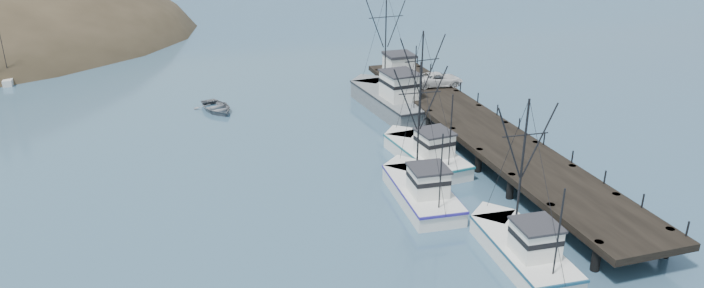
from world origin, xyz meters
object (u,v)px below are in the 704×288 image
Objects in this scene: pier at (479,128)px; trawler_mid at (420,190)px; trawler_far at (424,152)px; motorboat at (217,111)px; work_vessel at (390,99)px; pier_shed at (399,66)px; trawler_near at (521,248)px; pickup_truck at (438,79)px.

trawler_mid is (-9.08, -8.21, -0.87)m from pier.
motorboat is at bearing 130.01° from trawler_far.
work_vessel is (-4.04, 11.70, -0.46)m from pier.
trawler_mid reaches higher than pier_shed.
trawler_near is 15.80m from trawler_far.
trawler_far reaches higher than motorboat.
work_vessel is 18.18m from motorboat.
pickup_truck is (7.49, 13.85, 1.90)m from trawler_far.
trawler_near is 30.70m from pickup_truck.
trawler_mid is (-2.81, 9.34, -0.00)m from trawler_near.
trawler_mid is at bearing -137.89° from pier.
trawler_mid reaches higher than pickup_truck.
trawler_far is 13.60m from work_vessel.
trawler_near is at bearing -98.12° from pier_shed.
pickup_truck is at bearing 75.32° from trawler_near.
motorboat is at bearing 116.48° from trawler_mid.
pier reaches higher than motorboat.
trawler_mid is at bearing 159.97° from pickup_truck.
pier is at bearing -84.83° from pier_shed.
trawler_mid is 27.84m from motorboat.
trawler_mid is 2.06× the size of pickup_truck.
pickup_truck is at bearing -27.85° from motorboat.
work_vessel is 2.83× the size of pickup_truck.
motorboat is (-15.49, 18.46, -0.82)m from trawler_far.
trawler_near is 0.93× the size of trawler_far.
motorboat is (-20.02, 0.57, -3.42)m from pier_shed.
pier_shed is at bearing 81.88° from trawler_near.
trawler_far is 2.15× the size of motorboat.
trawler_far is (0.28, 15.79, 0.00)m from trawler_near.
trawler_far is (-5.99, -1.76, -0.87)m from pier.
work_vessel reaches higher than trawler_far.
pickup_truck reaches higher than motorboat.
trawler_far reaches higher than pier.
work_vessel is at bearing 75.81° from trawler_mid.
pickup_truck is at bearing -53.74° from pier_shed.
pier is 18.66m from trawler_near.
trawler_far is at bearing -66.51° from motorboat.
work_vessel is at bearing 101.55° from pickup_truck.
pier is 3.00× the size of work_vessel.
work_vessel reaches higher than pier_shed.
pier_shed is 0.62× the size of pickup_truck.
pickup_truck is at bearing 82.93° from pier.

